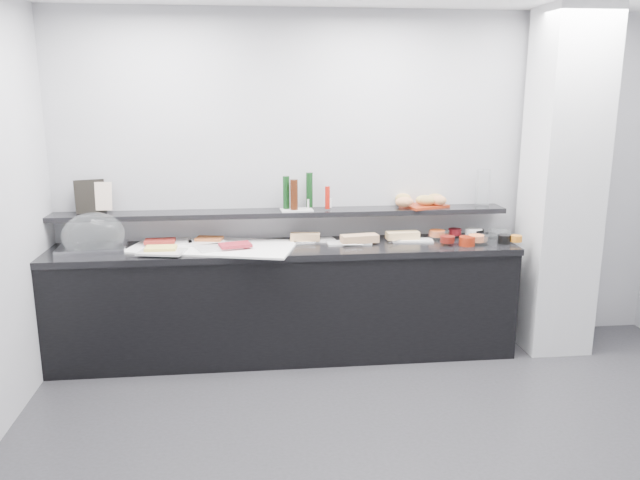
{
  "coord_description": "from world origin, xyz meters",
  "views": [
    {
      "loc": [
        -0.95,
        -3.01,
        2.05
      ],
      "look_at": [
        -0.45,
        1.45,
        1.0
      ],
      "focal_mm": 35.0,
      "sensor_mm": 36.0,
      "label": 1
    }
  ],
  "objects": [
    {
      "name": "cloche_base",
      "position": [
        -2.15,
        1.71,
        0.92
      ],
      "size": [
        0.52,
        0.37,
        0.04
      ],
      "primitive_type": "cube",
      "rotation": [
        0.0,
        0.0,
        0.08
      ],
      "color": "#ABADB2",
      "rests_on": "counter_top"
    },
    {
      "name": "bottle_hot",
      "position": [
        -0.35,
        1.84,
        1.25
      ],
      "size": [
        0.05,
        0.05,
        0.18
      ],
      "primitive_type": "cylinder",
      "rotation": [
        0.0,
        0.0,
        -0.19
      ],
      "color": "#B4170C",
      "rests_on": "condiment_tray"
    },
    {
      "name": "bread_tray",
      "position": [
        0.46,
        1.9,
        1.16
      ],
      "size": [
        0.41,
        0.35,
        0.02
      ],
      "primitive_type": "cube",
      "rotation": [
        0.0,
        0.0,
        0.39
      ],
      "color": "maroon",
      "rests_on": "wall_shelf"
    },
    {
      "name": "bread_roll_mide",
      "position": [
        0.46,
        1.87,
        1.21
      ],
      "size": [
        0.18,
        0.15,
        0.08
      ],
      "primitive_type": "ellipsoid",
      "rotation": [
        0.0,
        0.0,
        -0.36
      ],
      "color": "#AE8542",
      "rests_on": "bread_tray"
    },
    {
      "name": "framed_print",
      "position": [
        -2.19,
        1.93,
        1.28
      ],
      "size": [
        0.24,
        0.14,
        0.26
      ],
      "primitive_type": "cube",
      "rotation": [
        -0.21,
        0.0,
        0.32
      ],
      "color": "black",
      "rests_on": "wall_shelf"
    },
    {
      "name": "platter_salmon",
      "position": [
        -1.3,
        1.79,
        0.92
      ],
      "size": [
        0.3,
        0.22,
        0.01
      ],
      "primitive_type": "cube",
      "rotation": [
        0.0,
        0.0,
        0.11
      ],
      "color": "white",
      "rests_on": "linen_runner"
    },
    {
      "name": "platter_meat_b",
      "position": [
        -1.2,
        1.63,
        0.92
      ],
      "size": [
        0.37,
        0.31,
        0.01
      ],
      "primitive_type": "cube",
      "rotation": [
        0.0,
        0.0,
        0.35
      ],
      "color": "silver",
      "rests_on": "linen_runner"
    },
    {
      "name": "tongs_right",
      "position": [
        0.18,
        1.69,
        0.92
      ],
      "size": [
        0.13,
        0.1,
        0.01
      ],
      "primitive_type": "cylinder",
      "rotation": [
        0.0,
        1.57,
        0.61
      ],
      "color": "#B1B2B8",
      "rests_on": "sandwich_plate_right"
    },
    {
      "name": "sandwich_food_left",
      "position": [
        -0.53,
        1.81,
        0.94
      ],
      "size": [
        0.24,
        0.11,
        0.06
      ],
      "primitive_type": "cube",
      "rotation": [
        0.0,
        0.0,
        -0.1
      ],
      "color": "tan",
      "rests_on": "sandwich_plate_left"
    },
    {
      "name": "ground",
      "position": [
        0.0,
        0.0,
        0.0
      ],
      "size": [
        5.0,
        5.0,
        0.0
      ],
      "primitive_type": "plane",
      "color": "#2D2D30",
      "rests_on": "ground"
    },
    {
      "name": "tongs_mid",
      "position": [
        -0.18,
        1.61,
        0.92
      ],
      "size": [
        0.16,
        0.02,
        0.01
      ],
      "primitive_type": "cylinder",
      "rotation": [
        0.0,
        1.57,
        -0.06
      ],
      "color": "silver",
      "rests_on": "sandwich_plate_mid"
    },
    {
      "name": "bread_roll_n",
      "position": [
        0.3,
        1.99,
        1.21
      ],
      "size": [
        0.15,
        0.13,
        0.08
      ],
      "primitive_type": "ellipsoid",
      "rotation": [
        0.0,
        0.0,
        -0.37
      ],
      "color": "tan",
      "rests_on": "bread_tray"
    },
    {
      "name": "print_art",
      "position": [
        -2.13,
        1.93,
        1.28
      ],
      "size": [
        0.21,
        0.05,
        0.22
      ],
      "primitive_type": "cube",
      "rotation": [
        -0.21,
        0.0,
        -0.01
      ],
      "color": "beige",
      "rests_on": "framed_print"
    },
    {
      "name": "bread_roll_ne",
      "position": [
        0.56,
        1.94,
        1.21
      ],
      "size": [
        0.16,
        0.11,
        0.08
      ],
      "primitive_type": "ellipsoid",
      "rotation": [
        0.0,
        0.0,
        0.12
      ],
      "color": "#B78A46",
      "rests_on": "bread_tray"
    },
    {
      "name": "sandwich_plate_left",
      "position": [
        -0.46,
        1.83,
        0.91
      ],
      "size": [
        0.36,
        0.19,
        0.01
      ],
      "primitive_type": "cube",
      "rotation": [
        0.0,
        0.0,
        0.13
      ],
      "color": "white",
      "rests_on": "counter_top"
    },
    {
      "name": "buffet_cabinet",
      "position": [
        -0.7,
        1.7,
        0.42
      ],
      "size": [
        3.6,
        0.6,
        0.85
      ],
      "primitive_type": "cube",
      "color": "black",
      "rests_on": "ground"
    },
    {
      "name": "bowl_glass_cream",
      "position": [
        1.06,
        1.76,
        0.94
      ],
      "size": [
        0.2,
        0.2,
        0.07
      ],
      "primitive_type": "cylinder",
      "rotation": [
        0.0,
        0.0,
        -0.15
      ],
      "color": "white",
      "rests_on": "counter_top"
    },
    {
      "name": "fill_black_jam",
      "position": [
        0.71,
        1.85,
        0.95
      ],
      "size": [
        0.14,
        0.14,
        0.05
      ],
      "primitive_type": "cylinder",
      "rotation": [
        0.0,
        0.0,
        -0.33
      ],
      "color": "#550C11",
      "rests_on": "bowl_black_jam"
    },
    {
      "name": "platter_cheese",
      "position": [
        -1.61,
        1.53,
        0.92
      ],
      "size": [
        0.37,
        0.28,
        0.01
      ],
      "primitive_type": "cube",
      "rotation": [
        0.0,
        0.0,
        -0.21
      ],
      "color": "silver",
      "rests_on": "linen_runner"
    },
    {
      "name": "wall_shelf",
      "position": [
        -0.7,
        1.88,
        1.13
      ],
      "size": [
        3.6,
        0.25,
        0.04
      ],
      "primitive_type": "cube",
      "color": "black",
      "rests_on": "back_wall"
    },
    {
      "name": "fill_black_fruit",
      "position": [
        1.11,
        1.55,
        0.95
      ],
      "size": [
        0.09,
        0.09,
        0.05
      ],
      "primitive_type": "cylinder",
      "rotation": [
        0.0,
        0.0,
        0.05
      ],
      "color": "#C8711B",
      "rests_on": "bowl_black_fruit"
    },
    {
      "name": "sandwich_plate_mid",
      "position": [
        -0.19,
        1.72,
        0.91
      ],
      "size": [
        0.35,
        0.16,
        0.01
      ],
      "primitive_type": "cube",
      "rotation": [
        0.0,
        0.0,
        0.04
      ],
      "color": "silver",
      "rests_on": "counter_top"
    },
    {
      "name": "food_salmon",
      "position": [
        -1.29,
        1.85,
        0.94
      ],
      "size": [
        0.23,
        0.17,
        0.02
      ],
      "primitive_type": "cube",
      "rotation": [
        0.0,
        0.0,
        -0.22
      ],
      "color": "#C65D28",
      "rests_on": "platter_salmon"
    },
    {
      "name": "bread_roll_nw",
      "position": [
        0.29,
        1.94,
        1.21
      ],
      "size": [
        0.15,
        0.12,
        0.08
      ],
      "primitive_type": "ellipsoid",
      "rotation": [
        0.0,
        0.0,
        -0.4
      ],
      "color": "#AD8942",
      "rests_on": "bread_tray"
    },
    {
      "name": "bread_roll_sw",
      "position": [
        0.27,
        1.81,
        1.21
      ],
      "size": [
        0.15,
        0.1,
        0.08
      ],
      "primitive_type": "ellipsoid",
      "rotation": [
        0.0,
        0.0,
        0.01
      ],
      "color": "#CC824E",
      "rests_on": "bread_tray"
    },
    {
      "name": "condiment_tray",
      "position": [
        -0.59,
        1.85,
        1.16
      ],
      "size": [
        0.26,
        0.17,
        0.01
      ],
      "primitive_type": "cube",
      "rotation": [
        0.0,
        0.0,
        0.07
      ],
      "color": "white",
      "rests_on": "wall_shelf"
    },
    {
      "name": "bowl_black_fruit",
      "position": [
        1.03,
        1.6,
        0.94
      ],
      "size": [
        0.12,
        0.12,
        0.07
      ],
      "primitive_type": "cylinder",
      "rotation": [
        0.0,
        0.0,
        0.17
      ],
      "color": "black",
      "rests_on": "counter_top"
    },
    {
      "name": "platter_meat_a",
      "position": [
        -1.58,
        1.85,
        0.92
      ],
      "size": [
        0.34,
        0.25,
        0.01
      ],
      "primitive_type": "cube",
      "rotation": [
        0.0,
        0.0,
        0.12
      ],
      "color": "white",
      "rests_on": "linen_runner"
    },
    {
      "name": "fill_red_jam",
      "position": [
        0.57,
        1.59,
        0.95
      ],
      "size": [
        0.12,
        0.12,
        0.05
      ],
      "primitive_type": "cylinder",
      "rotation": [
        0.0,
        0.0,
        0.11
      ],
      "color": "#57120C",
      "rests_on": "bowl_red_jam"
    },
    {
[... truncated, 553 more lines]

